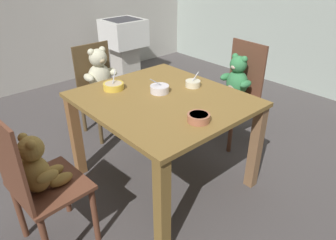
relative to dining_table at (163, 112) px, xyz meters
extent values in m
cube|color=#4A4545|center=(0.00, 0.00, -0.61)|extent=(5.20, 5.20, 0.04)
cube|color=olive|center=(0.00, 0.00, 0.10)|extent=(1.12, 1.00, 0.03)
cube|color=#8F5E35|center=(-0.51, -0.45, -0.25)|extent=(0.07, 0.07, 0.67)
cube|color=olive|center=(0.51, -0.45, -0.25)|extent=(0.07, 0.07, 0.67)
cube|color=olive|center=(-0.51, 0.45, -0.25)|extent=(0.07, 0.07, 0.67)
cube|color=brown|center=(0.51, 0.45, -0.25)|extent=(0.07, 0.07, 0.67)
cube|color=brown|center=(0.02, -0.87, -0.17)|extent=(0.44, 0.39, 0.02)
cube|color=brown|center=(0.03, -1.04, 0.09)|extent=(0.38, 0.04, 0.49)
cylinder|color=brown|center=(0.19, -0.70, -0.38)|extent=(0.04, 0.04, 0.41)
cylinder|color=brown|center=(-0.17, -0.73, -0.38)|extent=(0.04, 0.04, 0.41)
cylinder|color=brown|center=(-0.15, -1.03, -0.38)|extent=(0.04, 0.04, 0.41)
ellipsoid|color=#A3813E|center=(0.02, -0.93, -0.05)|extent=(0.20, 0.17, 0.21)
ellipsoid|color=beige|center=(0.02, -0.88, -0.06)|extent=(0.11, 0.06, 0.13)
sphere|color=#A3813E|center=(0.02, -0.92, 0.11)|extent=(0.13, 0.13, 0.13)
ellipsoid|color=beige|center=(0.02, -0.87, 0.10)|extent=(0.06, 0.05, 0.04)
sphere|color=#A3813E|center=(0.07, -0.93, 0.16)|extent=(0.05, 0.05, 0.05)
sphere|color=#A3813E|center=(-0.02, -0.93, 0.16)|extent=(0.05, 0.05, 0.05)
ellipsoid|color=#A3813E|center=(0.13, -0.90, -0.02)|extent=(0.07, 0.12, 0.06)
ellipsoid|color=#A3813E|center=(-0.08, -0.91, -0.02)|extent=(0.07, 0.12, 0.06)
ellipsoid|color=#A3813E|center=(0.07, -0.81, -0.12)|extent=(0.07, 0.14, 0.07)
ellipsoid|color=#A3813E|center=(-0.04, -0.82, -0.12)|extent=(0.07, 0.14, 0.07)
cube|color=brown|center=(-0.92, 0.07, -0.17)|extent=(0.37, 0.40, 0.02)
cube|color=brown|center=(-1.10, 0.07, 0.05)|extent=(0.02, 0.37, 0.42)
cylinder|color=brown|center=(-0.77, -0.10, -0.38)|extent=(0.04, 0.04, 0.41)
cylinder|color=brown|center=(-0.77, 0.24, -0.38)|extent=(0.04, 0.04, 0.41)
cylinder|color=brown|center=(-1.08, -0.10, -0.38)|extent=(0.04, 0.04, 0.41)
cylinder|color=brown|center=(-1.08, 0.24, -0.38)|extent=(0.04, 0.04, 0.41)
ellipsoid|color=beige|center=(-0.99, 0.07, -0.03)|extent=(0.19, 0.22, 0.25)
ellipsoid|color=#D4BB89|center=(-0.93, 0.07, -0.04)|extent=(0.07, 0.12, 0.15)
sphere|color=beige|center=(-0.98, 0.07, 0.16)|extent=(0.16, 0.16, 0.16)
ellipsoid|color=#D4BB89|center=(-0.92, 0.07, 0.15)|extent=(0.06, 0.07, 0.05)
sphere|color=beige|center=(-0.99, 0.01, 0.22)|extent=(0.06, 0.06, 0.06)
sphere|color=beige|center=(-0.99, 0.13, 0.22)|extent=(0.06, 0.06, 0.06)
ellipsoid|color=beige|center=(-0.96, -0.05, 0.00)|extent=(0.14, 0.07, 0.07)
ellipsoid|color=beige|center=(-0.96, 0.20, 0.00)|extent=(0.14, 0.07, 0.07)
ellipsoid|color=beige|center=(-0.86, 0.01, -0.12)|extent=(0.16, 0.08, 0.08)
ellipsoid|color=beige|center=(-0.86, 0.13, -0.12)|extent=(0.16, 0.08, 0.08)
cube|color=brown|center=(-0.05, 0.87, -0.17)|extent=(0.44, 0.42, 0.02)
cube|color=brown|center=(-0.04, 1.05, 0.08)|extent=(0.38, 0.04, 0.47)
cylinder|color=brown|center=(-0.24, 0.71, -0.38)|extent=(0.04, 0.04, 0.41)
cylinder|color=brown|center=(0.11, 0.69, -0.38)|extent=(0.04, 0.04, 0.41)
cylinder|color=brown|center=(-0.22, 1.04, -0.38)|extent=(0.04, 0.04, 0.41)
cylinder|color=brown|center=(0.13, 1.02, -0.38)|extent=(0.04, 0.04, 0.41)
ellipsoid|color=#38844D|center=(-0.05, 0.93, -0.04)|extent=(0.22, 0.19, 0.24)
ellipsoid|color=beige|center=(-0.05, 0.88, -0.05)|extent=(0.12, 0.07, 0.14)
sphere|color=#38844D|center=(-0.05, 0.92, 0.14)|extent=(0.15, 0.15, 0.15)
ellipsoid|color=beige|center=(-0.05, 0.87, 0.13)|extent=(0.06, 0.06, 0.05)
sphere|color=#38844D|center=(-0.10, 0.94, 0.19)|extent=(0.06, 0.06, 0.06)
sphere|color=#38844D|center=(0.00, 0.93, 0.19)|extent=(0.06, 0.06, 0.06)
ellipsoid|color=#38844D|center=(-0.17, 0.92, -0.01)|extent=(0.08, 0.14, 0.07)
ellipsoid|color=#38844D|center=(0.06, 0.90, -0.01)|extent=(0.08, 0.14, 0.07)
ellipsoid|color=#38844D|center=(-0.12, 0.81, -0.12)|extent=(0.08, 0.16, 0.07)
ellipsoid|color=#38844D|center=(0.00, 0.81, -0.12)|extent=(0.08, 0.16, 0.07)
cylinder|color=beige|center=(0.00, 0.30, 0.14)|extent=(0.11, 0.11, 0.05)
cylinder|color=beige|center=(0.00, 0.30, 0.12)|extent=(0.06, 0.06, 0.01)
cylinder|color=beige|center=(0.00, 0.30, 0.16)|extent=(0.09, 0.09, 0.01)
cylinder|color=#BCBCC1|center=(0.00, 0.32, 0.19)|extent=(0.02, 0.08, 0.06)
ellipsoid|color=#BCBCC1|center=(0.00, 0.29, 0.15)|extent=(0.03, 0.03, 0.01)
cylinder|color=#B16A4D|center=(0.40, -0.07, 0.14)|extent=(0.14, 0.14, 0.05)
cylinder|color=#B16A4D|center=(0.40, -0.07, 0.12)|extent=(0.07, 0.07, 0.01)
cylinder|color=#C4B296|center=(0.40, -0.07, 0.16)|extent=(0.11, 0.11, 0.01)
cylinder|color=silver|center=(-0.08, 0.04, 0.14)|extent=(0.14, 0.14, 0.05)
cylinder|color=silver|center=(-0.08, 0.04, 0.12)|extent=(0.07, 0.07, 0.01)
cylinder|color=beige|center=(-0.08, 0.04, 0.16)|extent=(0.11, 0.11, 0.01)
cylinder|color=#BCBCC1|center=(-0.09, 0.01, 0.20)|extent=(0.02, 0.09, 0.07)
ellipsoid|color=#BCBCC1|center=(-0.08, 0.05, 0.16)|extent=(0.03, 0.03, 0.01)
cylinder|color=yellow|center=(-0.35, -0.17, 0.14)|extent=(0.15, 0.15, 0.05)
cylinder|color=yellow|center=(-0.35, -0.17, 0.12)|extent=(0.08, 0.08, 0.01)
cylinder|color=#C8B18D|center=(-0.35, -0.17, 0.16)|extent=(0.12, 0.12, 0.01)
cylinder|color=#BCBCC1|center=(-0.38, -0.15, 0.20)|extent=(0.08, 0.08, 0.08)
ellipsoid|color=#BCBCC1|center=(-0.34, -0.18, 0.15)|extent=(0.04, 0.04, 0.01)
cube|color=#B7B2A8|center=(-2.05, 1.08, -0.35)|extent=(0.29, 0.30, 0.47)
cube|color=white|center=(-2.05, 1.08, 0.05)|extent=(0.48, 0.51, 0.35)
cube|color=#38383D|center=(-2.05, 1.08, 0.19)|extent=(0.39, 0.40, 0.08)
camera|label=1|loc=(1.49, -1.28, 1.00)|focal=33.09mm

